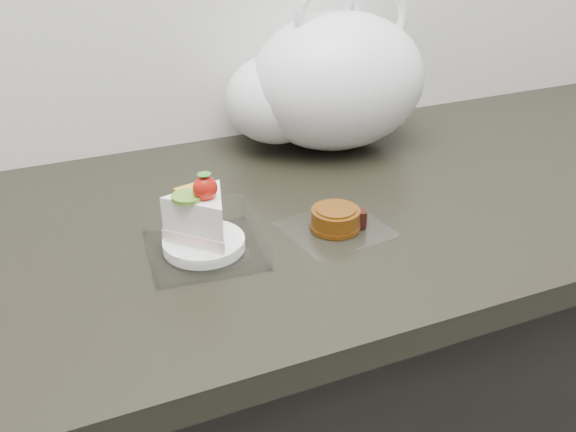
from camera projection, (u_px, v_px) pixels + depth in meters
The scene contains 3 objects.
cake_tray at pixel (203, 231), 0.83m from camera, with size 0.16×0.16×0.12m.
mooncake_wrap at pixel (336, 221), 0.89m from camera, with size 0.15×0.15×0.03m.
plastic_bag at pixel (326, 84), 1.12m from camera, with size 0.37×0.26×0.29m.
Camera 1 is at (-0.26, 0.91, 1.34)m, focal length 40.00 mm.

